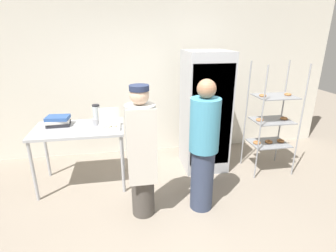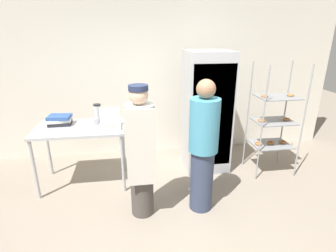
% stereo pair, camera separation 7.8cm
% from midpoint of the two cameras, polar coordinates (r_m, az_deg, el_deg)
% --- Properties ---
extents(ground_plane, '(14.00, 14.00, 0.00)m').
position_cam_midpoint_polar(ground_plane, '(3.21, 5.18, -22.12)').
color(ground_plane, gray).
extents(back_wall, '(6.40, 0.12, 3.08)m').
position_cam_midpoint_polar(back_wall, '(4.73, -0.97, 12.56)').
color(back_wall, silver).
rests_on(back_wall, ground_plane).
extents(refrigerator, '(0.68, 0.72, 1.88)m').
position_cam_midpoint_polar(refrigerator, '(4.20, 8.86, 3.01)').
color(refrigerator, '#ADAFB5').
rests_on(refrigerator, ground_plane).
extents(baking_rack, '(0.66, 0.51, 1.73)m').
position_cam_midpoint_polar(baking_rack, '(4.35, 22.51, 0.83)').
color(baking_rack, '#93969B').
rests_on(baking_rack, ground_plane).
extents(prep_counter, '(1.23, 0.73, 0.89)m').
position_cam_midpoint_polar(prep_counter, '(3.88, -17.94, -1.46)').
color(prep_counter, '#ADAFB5').
rests_on(prep_counter, ground_plane).
extents(donut_box, '(0.29, 0.23, 0.27)m').
position_cam_midpoint_polar(donut_box, '(3.68, -11.94, 0.23)').
color(donut_box, silver).
rests_on(donut_box, prep_counter).
extents(blender_pitcher, '(0.13, 0.13, 0.30)m').
position_cam_midpoint_polar(blender_pitcher, '(3.85, -14.47, 2.23)').
color(blender_pitcher, '#99999E').
rests_on(blender_pitcher, prep_counter).
extents(binder_stack, '(0.32, 0.25, 0.14)m').
position_cam_midpoint_polar(binder_stack, '(4.02, -21.98, 1.21)').
color(binder_stack, '#232328').
rests_on(binder_stack, prep_counter).
extents(person_baker, '(0.34, 0.36, 1.61)m').
position_cam_midpoint_polar(person_baker, '(3.04, -5.23, -5.56)').
color(person_baker, '#47423D').
rests_on(person_baker, ground_plane).
extents(person_customer, '(0.35, 0.35, 1.66)m').
position_cam_midpoint_polar(person_customer, '(3.16, 8.36, -4.58)').
color(person_customer, '#333D56').
rests_on(person_customer, ground_plane).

